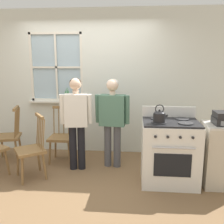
{
  "coord_description": "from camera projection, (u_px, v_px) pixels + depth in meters",
  "views": [
    {
      "loc": [
        0.87,
        -3.3,
        1.77
      ],
      "look_at": [
        0.53,
        0.4,
        1.0
      ],
      "focal_mm": 40.0,
      "sensor_mm": 36.0,
      "label": 1
    }
  ],
  "objects": [
    {
      "name": "ground_plane",
      "position": [
        74.0,
        183.0,
        3.66
      ],
      "size": [
        16.0,
        16.0,
        0.0
      ],
      "primitive_type": "plane",
      "color": "brown"
    },
    {
      "name": "wall_back",
      "position": [
        91.0,
        84.0,
        4.74
      ],
      "size": [
        6.4,
        0.16,
        2.7
      ],
      "color": "silver",
      "rests_on": "ground_plane"
    },
    {
      "name": "chair_by_window",
      "position": [
        32.0,
        150.0,
        3.77
      ],
      "size": [
        0.57,
        0.57,
        0.97
      ],
      "rotation": [
        0.0,
        0.0,
        -0.95
      ],
      "color": "olive",
      "rests_on": "ground_plane"
    },
    {
      "name": "chair_center_cluster",
      "position": [
        9.0,
        137.0,
        4.43
      ],
      "size": [
        0.5,
        0.51,
        0.97
      ],
      "rotation": [
        0.0,
        0.0,
        -1.3
      ],
      "color": "olive",
      "rests_on": "ground_plane"
    },
    {
      "name": "chair_near_stove",
      "position": [
        62.0,
        137.0,
        4.39
      ],
      "size": [
        0.42,
        0.41,
        0.97
      ],
      "rotation": [
        0.0,
        0.0,
        0.01
      ],
      "color": "olive",
      "rests_on": "ground_plane"
    },
    {
      "name": "person_elderly_left",
      "position": [
        76.0,
        116.0,
        3.98
      ],
      "size": [
        0.52,
        0.26,
        1.5
      ],
      "rotation": [
        0.0,
        0.0,
        0.15
      ],
      "color": "black",
      "rests_on": "ground_plane"
    },
    {
      "name": "person_teen_center",
      "position": [
        112.0,
        115.0,
        4.08
      ],
      "size": [
        0.58,
        0.26,
        1.48
      ],
      "rotation": [
        0.0,
        0.0,
        -0.12
      ],
      "color": "#4C4C51",
      "rests_on": "ground_plane"
    },
    {
      "name": "stove",
      "position": [
        169.0,
        151.0,
        3.63
      ],
      "size": [
        0.8,
        0.68,
        1.08
      ],
      "color": "white",
      "rests_on": "ground_plane"
    },
    {
      "name": "kettle",
      "position": [
        159.0,
        116.0,
        3.41
      ],
      "size": [
        0.21,
        0.17,
        0.25
      ],
      "color": "black",
      "rests_on": "stove"
    },
    {
      "name": "potted_plant",
      "position": [
        67.0,
        97.0,
        4.75
      ],
      "size": [
        0.17,
        0.17,
        0.28
      ],
      "color": "#935B3D",
      "rests_on": "wall_back"
    },
    {
      "name": "side_counter",
      "position": [
        223.0,
        155.0,
        3.55
      ],
      "size": [
        0.55,
        0.5,
        0.9
      ],
      "color": "beige",
      "rests_on": "ground_plane"
    }
  ]
}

